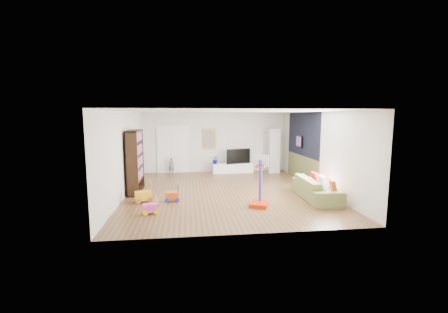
{
  "coord_description": "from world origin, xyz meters",
  "views": [
    {
      "loc": [
        -1.25,
        -9.86,
        2.54
      ],
      "look_at": [
        0.0,
        0.4,
        1.15
      ],
      "focal_mm": 24.0,
      "sensor_mm": 36.0,
      "label": 1
    }
  ],
  "objects": [
    {
      "name": "tv",
      "position": [
        0.98,
        3.39,
        0.76
      ],
      "size": [
        1.15,
        0.49,
        0.67
      ],
      "primitive_type": "imported",
      "rotation": [
        0.0,
        0.0,
        0.3
      ],
      "color": "black",
      "rests_on": "media_console"
    },
    {
      "name": "pillow_center",
      "position": [
        2.9,
        -1.2,
        0.52
      ],
      "size": [
        0.15,
        0.42,
        0.41
      ],
      "primitive_type": "cube",
      "rotation": [
        0.0,
        0.0,
        -0.09
      ],
      "color": "white",
      "rests_on": "sofa"
    },
    {
      "name": "floor",
      "position": [
        0.0,
        0.0,
        0.0
      ],
      "size": [
        6.5,
        7.5,
        0.0
      ],
      "primitive_type": "cube",
      "color": "brown",
      "rests_on": "ground"
    },
    {
      "name": "ride_on_pink",
      "position": [
        -2.25,
        -2.1,
        0.26
      ],
      "size": [
        0.43,
        0.33,
        0.51
      ],
      "primitive_type": "cube",
      "rotation": [
        0.0,
        0.0,
        0.27
      ],
      "color": "#EF4CB1",
      "rests_on": "ground"
    },
    {
      "name": "media_console",
      "position": [
        0.76,
        3.37,
        0.21
      ],
      "size": [
        1.84,
        0.52,
        0.43
      ],
      "primitive_type": "cube",
      "rotation": [
        0.0,
        0.0,
        0.04
      ],
      "color": "white",
      "rests_on": "ground"
    },
    {
      "name": "tall_cabinet",
      "position": [
        2.62,
        3.22,
        0.99
      ],
      "size": [
        0.48,
        0.48,
        1.99
      ],
      "primitive_type": "cube",
      "rotation": [
        0.0,
        0.0,
        -0.04
      ],
      "color": "silver",
      "rests_on": "ground"
    },
    {
      "name": "wall_front",
      "position": [
        0.0,
        -3.75,
        1.35
      ],
      "size": [
        6.5,
        0.0,
        2.7
      ],
      "primitive_type": "cube",
      "color": "white",
      "rests_on": "ground"
    },
    {
      "name": "ride_on_orange",
      "position": [
        -1.74,
        -1.01,
        0.27
      ],
      "size": [
        0.41,
        0.26,
        0.54
      ],
      "primitive_type": "cube",
      "rotation": [
        0.0,
        0.0,
        0.02
      ],
      "color": "#D65111",
      "rests_on": "ground"
    },
    {
      "name": "olive_wainscot",
      "position": [
        3.23,
        1.4,
        0.5
      ],
      "size": [
        0.01,
        3.2,
        1.0
      ],
      "primitive_type": "cube",
      "color": "brown",
      "rests_on": "wall_right"
    },
    {
      "name": "wall_back",
      "position": [
        0.0,
        3.75,
        1.35
      ],
      "size": [
        6.5,
        0.0,
        2.7
      ],
      "primitive_type": "cube",
      "color": "silver",
      "rests_on": "ground"
    },
    {
      "name": "ride_on_yellow",
      "position": [
        -2.59,
        -0.98,
        0.31
      ],
      "size": [
        0.53,
        0.42,
        0.62
      ],
      "primitive_type": "cube",
      "rotation": [
        0.0,
        0.0,
        0.31
      ],
      "color": "#F3AE19",
      "rests_on": "ground"
    },
    {
      "name": "doorway",
      "position": [
        -1.9,
        3.71,
        1.05
      ],
      "size": [
        1.45,
        0.06,
        2.1
      ],
      "primitive_type": "cube",
      "color": "white",
      "rests_on": "ground"
    },
    {
      "name": "pillow_left",
      "position": [
        2.9,
        -1.88,
        0.52
      ],
      "size": [
        0.22,
        0.43,
        0.42
      ],
      "primitive_type": "cube",
      "rotation": [
        0.0,
        0.0,
        -0.26
      ],
      "color": "#AA3B0C",
      "rests_on": "sofa"
    },
    {
      "name": "child",
      "position": [
        -1.99,
        3.48,
        0.36
      ],
      "size": [
        0.28,
        0.19,
        0.73
      ],
      "primitive_type": "imported",
      "rotation": [
        0.0,
        0.0,
        3.06
      ],
      "color": "slate",
      "rests_on": "ground"
    },
    {
      "name": "wall_right",
      "position": [
        3.25,
        0.0,
        1.35
      ],
      "size": [
        0.0,
        7.5,
        2.7
      ],
      "primitive_type": "cube",
      "color": "white",
      "rests_on": "ground"
    },
    {
      "name": "wall_left",
      "position": [
        -3.25,
        0.0,
        1.35
      ],
      "size": [
        0.0,
        7.5,
        2.7
      ],
      "primitive_type": "cube",
      "color": "white",
      "rests_on": "ground"
    },
    {
      "name": "navy_accent",
      "position": [
        3.23,
        1.4,
        1.85
      ],
      "size": [
        0.01,
        3.2,
        1.7
      ],
      "primitive_type": "cube",
      "color": "black",
      "rests_on": "wall_right"
    },
    {
      "name": "sofa",
      "position": [
        2.69,
        -1.22,
        0.33
      ],
      "size": [
        1.0,
        2.29,
        0.65
      ],
      "primitive_type": "imported",
      "rotation": [
        0.0,
        0.0,
        1.51
      ],
      "color": "olive",
      "rests_on": "ground"
    },
    {
      "name": "vase_plant",
      "position": [
        -0.04,
        3.33,
        0.62
      ],
      "size": [
        0.42,
        0.38,
        0.39
      ],
      "primitive_type": "imported",
      "rotation": [
        0.0,
        0.0,
        -0.26
      ],
      "color": "#0B047F",
      "rests_on": "media_console"
    },
    {
      "name": "bookshelf",
      "position": [
        -3.01,
        0.31,
        1.05
      ],
      "size": [
        0.39,
        1.43,
        2.09
      ],
      "primitive_type": "cube",
      "rotation": [
        0.0,
        0.0,
        0.01
      ],
      "color": "black",
      "rests_on": "ground"
    },
    {
      "name": "ceiling",
      "position": [
        0.0,
        0.0,
        2.7
      ],
      "size": [
        6.5,
        7.5,
        0.0
      ],
      "primitive_type": "cube",
      "color": "white",
      "rests_on": "ground"
    },
    {
      "name": "artwork_right",
      "position": [
        3.17,
        1.6,
        1.55
      ],
      "size": [
        0.04,
        0.56,
        0.46
      ],
      "primitive_type": "cube",
      "color": "#7F3F8C",
      "rests_on": "wall_right"
    },
    {
      "name": "painting_back",
      "position": [
        -0.25,
        3.71,
        1.55
      ],
      "size": [
        0.62,
        0.06,
        0.92
      ],
      "primitive_type": "cube",
      "color": "gold",
      "rests_on": "wall_back"
    },
    {
      "name": "basketball_hoop",
      "position": [
        0.75,
        -1.76,
        0.72
      ],
      "size": [
        0.69,
        0.75,
        1.45
      ],
      "primitive_type": "cube",
      "rotation": [
        0.0,
        0.0,
        -0.39
      ],
      "color": "#B92403",
      "rests_on": "ground"
    },
    {
      "name": "pillow_right",
      "position": [
        2.93,
        -0.57,
        0.52
      ],
      "size": [
        0.1,
        0.38,
        0.38
      ],
      "primitive_type": "cube",
      "rotation": [
        0.0,
        0.0,
        0.0
      ],
      "color": "red",
      "rests_on": "sofa"
    }
  ]
}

